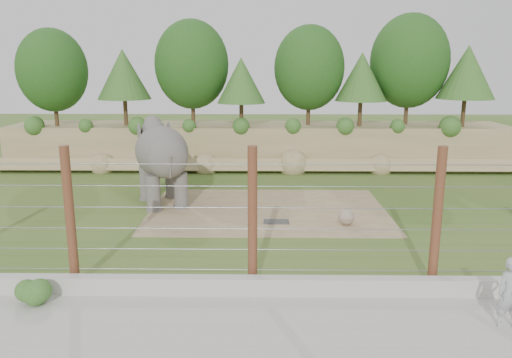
{
  "coord_description": "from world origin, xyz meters",
  "views": [
    {
      "loc": [
        0.28,
        -17.47,
        6.09
      ],
      "look_at": [
        0.0,
        2.0,
        1.6
      ],
      "focal_mm": 35.0,
      "sensor_mm": 36.0,
      "label": 1
    }
  ],
  "objects_px": {
    "stone_ball": "(346,217)",
    "zookeeper": "(510,293)",
    "elephant": "(162,164)",
    "barrier_fence": "(253,218)"
  },
  "relations": [
    {
      "from": "elephant",
      "to": "stone_ball",
      "type": "relative_size",
      "value": 7.36
    },
    {
      "from": "stone_ball",
      "to": "zookeeper",
      "type": "relative_size",
      "value": 0.36
    },
    {
      "from": "elephant",
      "to": "zookeeper",
      "type": "xyz_separation_m",
      "value": [
        10.25,
        -10.63,
        -0.95
      ]
    },
    {
      "from": "barrier_fence",
      "to": "zookeeper",
      "type": "bearing_deg",
      "value": -19.42
    },
    {
      "from": "elephant",
      "to": "barrier_fence",
      "type": "bearing_deg",
      "value": -85.66
    },
    {
      "from": "stone_ball",
      "to": "zookeeper",
      "type": "distance_m",
      "value": 8.1
    },
    {
      "from": "stone_ball",
      "to": "zookeeper",
      "type": "bearing_deg",
      "value": -71.49
    },
    {
      "from": "elephant",
      "to": "barrier_fence",
      "type": "height_order",
      "value": "barrier_fence"
    },
    {
      "from": "elephant",
      "to": "stone_ball",
      "type": "distance_m",
      "value": 8.37
    },
    {
      "from": "elephant",
      "to": "stone_ball",
      "type": "bearing_deg",
      "value": -42.91
    }
  ]
}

